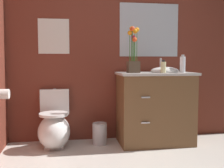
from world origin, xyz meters
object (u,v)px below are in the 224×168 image
toilet_paper_roll (4,94)px  toilet (54,127)px  lotion_bottle (183,64)px  soap_bottle (163,67)px  vanity_cabinet (155,107)px  trash_bin (100,134)px  flower_vase (133,55)px  wall_mirror (149,30)px  wall_poster (54,36)px

toilet_paper_roll → toilet: bearing=20.6°
lotion_bottle → soap_bottle: bearing=-171.0°
toilet_paper_roll → soap_bottle: bearing=1.3°
vanity_cabinet → soap_bottle: (0.05, -0.13, 0.51)m
trash_bin → toilet_paper_roll: bearing=-168.4°
soap_bottle → trash_bin: 1.13m
toilet → flower_vase: flower_vase is taller
vanity_cabinet → soap_bottle: 0.53m
wall_mirror → vanity_cabinet: bearing=-89.5°
vanity_cabinet → lotion_bottle: lotion_bottle is taller
trash_bin → toilet_paper_roll: 1.22m
soap_bottle → trash_bin: soap_bottle is taller
toilet → toilet_paper_roll: size_ratio=6.27×
toilet_paper_roll → wall_mirror: bearing=14.7°
soap_bottle → wall_mirror: (-0.05, 0.42, 0.48)m
toilet → wall_poster: 1.14m
flower_vase → soap_bottle: 0.38m
trash_bin → wall_mirror: size_ratio=0.34×
flower_vase → trash_bin: bearing=166.5°
flower_vase → toilet_paper_roll: (-1.48, -0.12, -0.43)m
lotion_bottle → trash_bin: bearing=172.3°
toilet → vanity_cabinet: bearing=-1.2°
vanity_cabinet → wall_poster: (-1.25, 0.29, 0.89)m
wall_mirror → toilet: bearing=-167.9°
flower_vase → wall_mirror: 0.57m
trash_bin → toilet_paper_roll: size_ratio=2.47×
wall_poster → vanity_cabinet: bearing=-13.2°
trash_bin → toilet_paper_roll: toilet_paper_roll is taller
toilet → trash_bin: (0.55, 0.02, -0.11)m
soap_bottle → lotion_bottle: size_ratio=0.71×
flower_vase → lotion_bottle: flower_vase is taller
toilet_paper_roll → vanity_cabinet: bearing=5.5°
toilet → wall_mirror: (1.25, 0.27, 1.21)m
toilet → trash_bin: bearing=2.4°
lotion_bottle → wall_poster: wall_poster is taller
soap_bottle → trash_bin: (-0.75, 0.18, -0.83)m
wall_poster → soap_bottle: bearing=-17.9°
wall_poster → wall_mirror: (1.25, 0.00, 0.10)m
vanity_cabinet → soap_bottle: vanity_cabinet is taller
vanity_cabinet → lotion_bottle: 0.63m
vanity_cabinet → wall_poster: wall_poster is taller
toilet → lotion_bottle: (1.57, -0.11, 0.76)m
trash_bin → wall_mirror: wall_mirror is taller
flower_vase → trash_bin: flower_vase is taller
flower_vase → toilet_paper_roll: bearing=-175.2°
flower_vase → soap_bottle: size_ratio=3.55×
toilet → wall_poster: bearing=90.0°
wall_poster → toilet_paper_roll: bearing=-138.3°
vanity_cabinet → flower_vase: (-0.30, -0.05, 0.65)m
soap_bottle → trash_bin: bearing=166.7°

